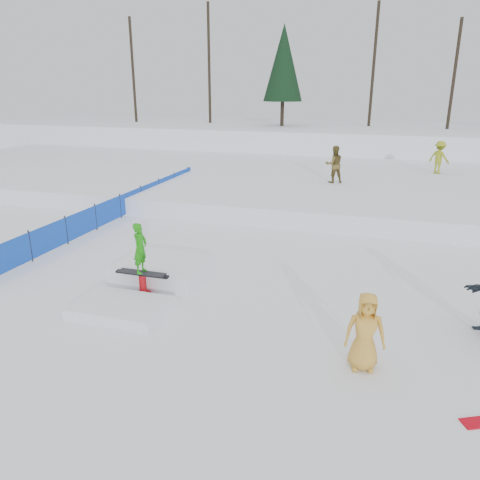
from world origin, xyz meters
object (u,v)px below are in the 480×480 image
(walker_ygreen, at_px, (439,157))
(walker_olive, at_px, (334,164))
(spectator_yellow, at_px, (365,332))
(jib_rail_feature, at_px, (152,277))
(safety_fence, at_px, (120,206))

(walker_ygreen, bearing_deg, walker_olive, 73.04)
(walker_olive, bearing_deg, spectator_yellow, 75.30)
(jib_rail_feature, bearing_deg, safety_fence, 127.27)
(walker_ygreen, bearing_deg, jib_rail_feature, 96.48)
(walker_ygreen, bearing_deg, spectator_yellow, 115.32)
(walker_ygreen, distance_m, jib_rail_feature, 20.01)
(spectator_yellow, relative_size, jib_rail_feature, 0.39)
(walker_olive, bearing_deg, walker_ygreen, -164.31)
(safety_fence, distance_m, walker_ygreen, 18.08)
(spectator_yellow, bearing_deg, safety_fence, 131.89)
(walker_ygreen, xyz_separation_m, spectator_yellow, (-3.03, -20.18, -0.87))
(safety_fence, relative_size, spectator_yellow, 9.40)
(walker_olive, distance_m, walker_ygreen, 7.05)
(spectator_yellow, distance_m, jib_rail_feature, 6.64)
(walker_olive, xyz_separation_m, spectator_yellow, (2.43, -15.73, -0.90))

